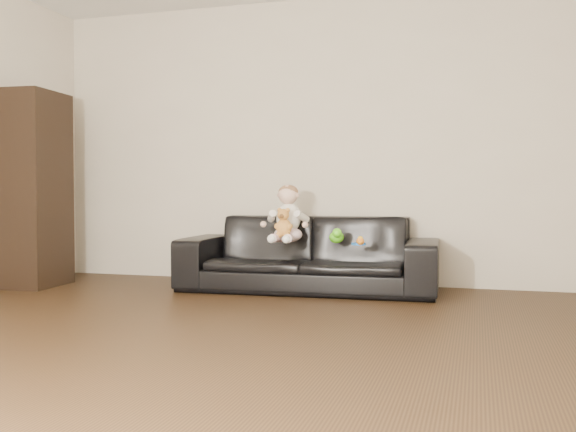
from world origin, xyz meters
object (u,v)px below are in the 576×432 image
(cabinet, at_px, (34,189))
(teddy_bear, at_px, (284,223))
(baby, at_px, (288,217))
(toy_blue_disc, at_px, (359,244))
(sofa, at_px, (308,253))
(toy_rattle, at_px, (360,241))
(toy_green, at_px, (337,237))

(cabinet, relative_size, teddy_bear, 7.36)
(baby, height_order, toy_blue_disc, baby)
(cabinet, xyz_separation_m, toy_blue_disc, (2.85, 0.23, -0.44))
(sofa, bearing_deg, teddy_bear, -120.47)
(toy_rattle, distance_m, toy_blue_disc, 0.05)
(sofa, height_order, toy_green, sofa)
(teddy_bear, distance_m, toy_rattle, 0.64)
(sofa, height_order, toy_rattle, sofa)
(baby, xyz_separation_m, toy_rattle, (0.64, -0.13, -0.18))
(cabinet, bearing_deg, sofa, 5.86)
(teddy_bear, bearing_deg, baby, 102.70)
(teddy_bear, xyz_separation_m, toy_blue_disc, (0.61, 0.05, -0.16))
(sofa, relative_size, baby, 4.46)
(cabinet, relative_size, toy_blue_disc, 15.07)
(sofa, xyz_separation_m, toy_blue_disc, (0.47, -0.21, 0.11))
(teddy_bear, relative_size, toy_blue_disc, 2.05)
(sofa, relative_size, toy_rattle, 34.26)
(toy_blue_disc, bearing_deg, toy_rattle, -62.82)
(sofa, xyz_separation_m, teddy_bear, (-0.14, -0.26, 0.27))
(sofa, bearing_deg, toy_blue_disc, -26.84)
(sofa, relative_size, toy_blue_disc, 18.88)
(cabinet, xyz_separation_m, toy_rattle, (2.87, 0.19, -0.41))
(cabinet, distance_m, toy_green, 2.70)
(toy_rattle, bearing_deg, teddy_bear, -178.80)
(toy_blue_disc, bearing_deg, sofa, 155.64)
(cabinet, distance_m, toy_rattle, 2.91)
(teddy_bear, bearing_deg, toy_green, 31.22)
(sofa, xyz_separation_m, toy_green, (0.26, -0.10, 0.15))
(sofa, distance_m, toy_green, 0.32)
(toy_green, xyz_separation_m, toy_rattle, (0.22, -0.15, -0.02))
(cabinet, bearing_deg, toy_green, 2.79)
(baby, relative_size, toy_blue_disc, 4.23)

